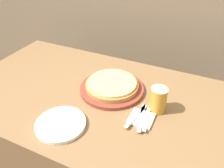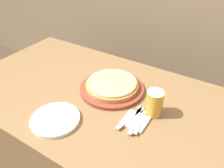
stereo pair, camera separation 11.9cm
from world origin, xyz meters
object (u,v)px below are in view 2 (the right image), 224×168
fork (131,118)px  dinner_knife (135,120)px  spoon (140,122)px  pizza_on_board (112,86)px  beer_glass (154,102)px  dinner_plate (55,119)px

fork → dinner_knife: 0.02m
fork → spoon: size_ratio=1.17×
dinner_knife → fork: bearing=180.0°
spoon → fork: bearing=180.0°
pizza_on_board → beer_glass: (0.27, -0.06, 0.05)m
fork → dinner_knife: (0.02, 0.00, 0.00)m
pizza_on_board → spoon: size_ratio=2.19×
pizza_on_board → fork: 0.25m
dinner_knife → beer_glass: bearing=64.4°
pizza_on_board → beer_glass: beer_glass is taller
pizza_on_board → fork: pizza_on_board is taller
beer_glass → dinner_plate: beer_glass is taller
dinner_knife → dinner_plate: bearing=-149.3°
beer_glass → spoon: bearing=-102.5°
dinner_knife → spoon: bearing=0.0°
beer_glass → fork: size_ratio=0.68×
fork → beer_glass: bearing=53.7°
beer_glass → dinner_knife: size_ratio=0.68×
pizza_on_board → beer_glass: size_ratio=2.73×
pizza_on_board → dinner_plate: pizza_on_board is taller
pizza_on_board → dinner_knife: pizza_on_board is taller
dinner_plate → fork: (0.30, 0.19, 0.01)m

